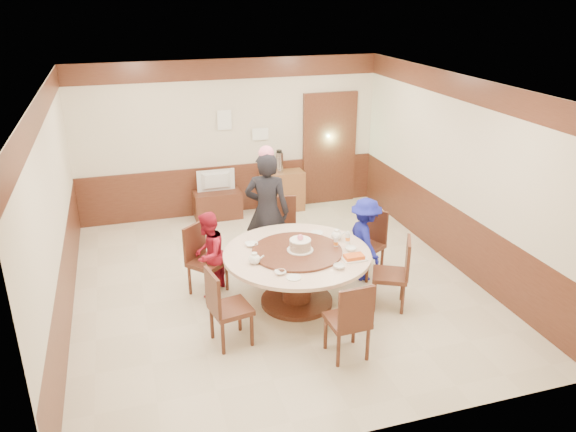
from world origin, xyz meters
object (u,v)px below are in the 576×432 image
object	(u,v)px
side_cabinet	(282,191)
banquet_table	(297,267)
tv_stand	(218,205)
person_standing	(267,212)
birthday_cake	(300,245)
shrimp_platter	(354,258)
television	(217,181)
person_red	(208,254)
person_blue	(365,239)
thermos	(279,162)

from	to	relation	value
side_cabinet	banquet_table	bearing A→B (deg)	-103.17
tv_stand	person_standing	bearing A→B (deg)	-80.59
birthday_cake	side_cabinet	world-z (taller)	birthday_cake
shrimp_platter	side_cabinet	bearing A→B (deg)	87.56
shrimp_platter	television	world-z (taller)	television
birthday_cake	television	distance (m)	3.36
tv_stand	banquet_table	bearing A→B (deg)	-82.16
television	person_standing	bearing A→B (deg)	99.10
side_cabinet	person_red	bearing A→B (deg)	-123.93
birthday_cake	tv_stand	size ratio (longest dim) A/B	0.40
birthday_cake	side_cabinet	size ratio (longest dim) A/B	0.43
person_blue	television	distance (m)	3.32
person_red	television	distance (m)	2.77
person_standing	tv_stand	world-z (taller)	person_standing
television	thermos	size ratio (longest dim) A/B	1.80
birthday_cake	shrimp_platter	bearing A→B (deg)	-34.14
tv_stand	television	xyz separation A→B (m)	(0.00, 0.00, 0.45)
tv_stand	side_cabinet	distance (m)	1.24
person_red	birthday_cake	xyz separation A→B (m)	(1.10, -0.61, 0.27)
tv_stand	shrimp_platter	bearing A→B (deg)	-73.85
banquet_table	birthday_cake	distance (m)	0.33
banquet_table	tv_stand	bearing A→B (deg)	97.84
person_standing	thermos	distance (m)	2.35
side_cabinet	person_blue	bearing A→B (deg)	-82.97
person_standing	banquet_table	bearing A→B (deg)	119.50
banquet_table	side_cabinet	bearing A→B (deg)	76.83
person_blue	birthday_cake	world-z (taller)	person_blue
shrimp_platter	tv_stand	xyz separation A→B (m)	(-1.08, 3.71, -0.53)
television	tv_stand	bearing A→B (deg)	180.00
tv_stand	television	bearing A→B (deg)	0.00
person_blue	thermos	bearing A→B (deg)	9.29
person_standing	person_red	xyz separation A→B (m)	(-0.96, -0.53, -0.30)
side_cabinet	tv_stand	bearing A→B (deg)	-178.61
thermos	shrimp_platter	bearing A→B (deg)	-91.63
banquet_table	person_red	world-z (taller)	person_red
television	person_blue	bearing A→B (deg)	118.45
person_standing	birthday_cake	bearing A→B (deg)	121.29
side_cabinet	person_standing	bearing A→B (deg)	-111.65
person_standing	television	distance (m)	2.21
person_red	tv_stand	xyz separation A→B (m)	(0.60, 2.70, -0.34)
banquet_table	television	xyz separation A→B (m)	(-0.46, 3.30, 0.16)
person_blue	television	size ratio (longest dim) A/B	1.78
thermos	tv_stand	bearing A→B (deg)	-178.55
person_blue	tv_stand	size ratio (longest dim) A/B	1.43
person_blue	person_red	bearing A→B (deg)	85.92
shrimp_platter	television	xyz separation A→B (m)	(-1.08, 3.71, -0.08)
television	side_cabinet	xyz separation A→B (m)	(1.23, 0.03, -0.32)
person_standing	birthday_cake	size ratio (longest dim) A/B	5.24
person_standing	side_cabinet	bearing A→B (deg)	-86.95
person_standing	thermos	world-z (taller)	person_standing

